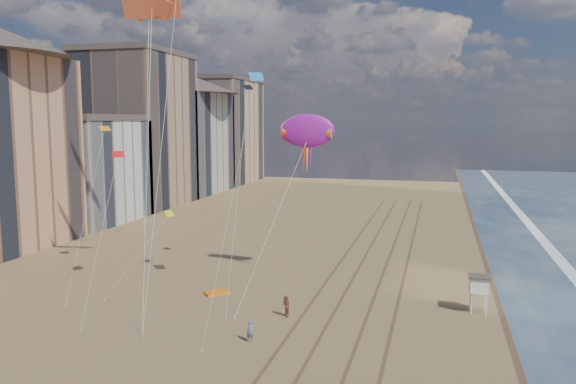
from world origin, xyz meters
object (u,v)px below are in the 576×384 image
object	(u,v)px
kite_flyer_a	(250,331)
show_kite	(307,131)
lifeguard_stand	(479,284)
kite_flyer_b	(286,306)
grounded_kite	(217,292)

from	to	relation	value
kite_flyer_a	show_kite	bearing A→B (deg)	79.03
kite_flyer_a	lifeguard_stand	bearing A→B (deg)	24.09
show_kite	kite_flyer_b	size ratio (longest dim) A/B	10.53
lifeguard_stand	grounded_kite	distance (m)	23.26
kite_flyer_b	lifeguard_stand	bearing A→B (deg)	64.99
grounded_kite	kite_flyer_a	distance (m)	12.15
grounded_kite	kite_flyer_b	distance (m)	8.97
lifeguard_stand	show_kite	xyz separation A→B (m)	(-15.99, 5.26, 12.54)
kite_flyer_a	kite_flyer_b	size ratio (longest dim) A/B	0.90
grounded_kite	kite_flyer_a	xyz separation A→B (m)	(6.74, -10.09, 0.68)
kite_flyer_a	kite_flyer_b	distance (m)	5.91
show_kite	kite_flyer_a	world-z (taller)	show_kite
grounded_kite	show_kite	distance (m)	17.57
lifeguard_stand	kite_flyer_a	bearing A→B (deg)	-146.38
show_kite	kite_flyer_b	distance (m)	17.50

